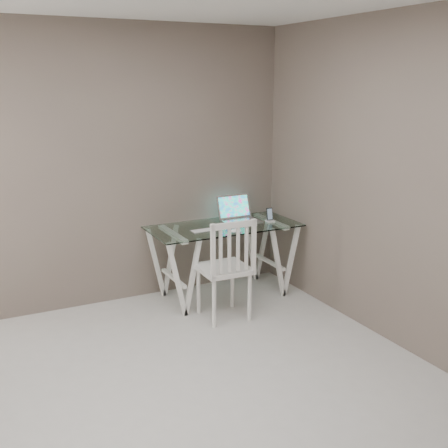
% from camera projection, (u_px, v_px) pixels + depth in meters
% --- Properties ---
extents(room, '(4.50, 4.52, 2.71)m').
position_uv_depth(room, '(172.00, 160.00, 3.23)').
color(room, '#B7B4AF').
rests_on(room, ground).
extents(desk, '(1.50, 0.70, 0.75)m').
position_uv_depth(desk, '(224.00, 260.00, 5.70)').
color(desk, silver).
rests_on(desk, ground).
extents(chair, '(0.45, 0.45, 0.97)m').
position_uv_depth(chair, '(227.00, 265.00, 5.08)').
color(chair, silver).
rests_on(chair, ground).
extents(laptop, '(0.37, 0.34, 0.25)m').
position_uv_depth(laptop, '(238.00, 215.00, 5.79)').
color(laptop, silver).
rests_on(laptop, desk).
extents(keyboard, '(0.28, 0.12, 0.01)m').
position_uv_depth(keyboard, '(205.00, 230.00, 5.42)').
color(keyboard, silver).
rests_on(keyboard, desk).
extents(mouse, '(0.11, 0.07, 0.04)m').
position_uv_depth(mouse, '(236.00, 231.00, 5.35)').
color(mouse, white).
rests_on(mouse, desk).
extents(phone_dock, '(0.08, 0.08, 0.14)m').
position_uv_depth(phone_dock, '(270.00, 218.00, 5.76)').
color(phone_dock, white).
rests_on(phone_dock, desk).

